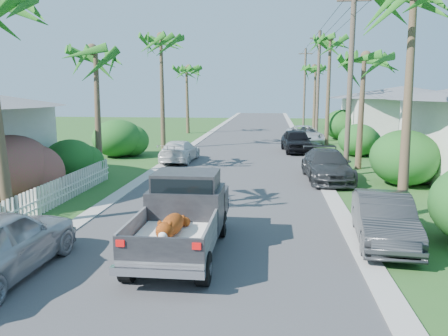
# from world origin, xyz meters

# --- Properties ---
(ground) EXTENTS (120.00, 120.00, 0.00)m
(ground) POSITION_xyz_m (0.00, 0.00, 0.00)
(ground) COLOR #2A5921
(ground) RESTS_ON ground
(road) EXTENTS (8.00, 100.00, 0.02)m
(road) POSITION_xyz_m (0.00, 25.00, 0.01)
(road) COLOR #38383A
(road) RESTS_ON ground
(curb_left) EXTENTS (0.60, 100.00, 0.06)m
(curb_left) POSITION_xyz_m (-4.30, 25.00, 0.03)
(curb_left) COLOR #A5A39E
(curb_left) RESTS_ON ground
(curb_right) EXTENTS (0.60, 100.00, 0.06)m
(curb_right) POSITION_xyz_m (4.30, 25.00, 0.03)
(curb_right) COLOR #A5A39E
(curb_right) RESTS_ON ground
(pickup_truck) EXTENTS (1.98, 5.12, 2.06)m
(pickup_truck) POSITION_xyz_m (-0.43, 2.01, 1.01)
(pickup_truck) COLOR black
(pickup_truck) RESTS_ON ground
(parked_car_rn) EXTENTS (1.82, 4.25, 1.36)m
(parked_car_rn) POSITION_xyz_m (5.00, 3.01, 0.68)
(parked_car_rn) COLOR #292B2E
(parked_car_rn) RESTS_ON ground
(parked_car_rm) EXTENTS (2.27, 5.02, 1.43)m
(parked_car_rm) POSITION_xyz_m (4.50, 11.66, 0.71)
(parked_car_rm) COLOR #282A2D
(parked_car_rm) RESTS_ON ground
(parked_car_rf) EXTENTS (2.26, 4.72, 1.56)m
(parked_car_rf) POSITION_xyz_m (3.60, 21.37, 0.78)
(parked_car_rf) COLOR black
(parked_car_rf) RESTS_ON ground
(parked_car_rd) EXTENTS (3.04, 5.46, 1.45)m
(parked_car_rd) POSITION_xyz_m (4.50, 26.22, 0.72)
(parked_car_rd) COLOR silver
(parked_car_rd) RESTS_ON ground
(parked_car_lf) EXTENTS (1.95, 4.43, 1.27)m
(parked_car_lf) POSITION_xyz_m (-3.60, 16.40, 0.63)
(parked_car_lf) COLOR silver
(parked_car_lf) RESTS_ON ground
(palm_l_b) EXTENTS (4.40, 4.40, 7.40)m
(palm_l_b) POSITION_xyz_m (-6.80, 12.00, 6.15)
(palm_l_b) COLOR brown
(palm_l_b) RESTS_ON ground
(palm_l_c) EXTENTS (4.40, 4.40, 9.20)m
(palm_l_c) POSITION_xyz_m (-6.00, 22.00, 7.91)
(palm_l_c) COLOR brown
(palm_l_c) RESTS_ON ground
(palm_l_d) EXTENTS (4.40, 4.40, 7.70)m
(palm_l_d) POSITION_xyz_m (-6.50, 34.00, 6.44)
(palm_l_d) COLOR brown
(palm_l_d) RESTS_ON ground
(palm_r_b) EXTENTS (4.40, 4.40, 7.20)m
(palm_r_b) POSITION_xyz_m (6.60, 15.00, 5.95)
(palm_r_b) COLOR brown
(palm_r_b) RESTS_ON ground
(palm_r_c) EXTENTS (4.40, 4.40, 9.40)m
(palm_r_c) POSITION_xyz_m (6.20, 26.00, 8.11)
(palm_r_c) COLOR brown
(palm_r_c) RESTS_ON ground
(palm_r_d) EXTENTS (4.40, 4.40, 8.00)m
(palm_r_d) POSITION_xyz_m (6.50, 40.00, 6.74)
(palm_r_d) COLOR brown
(palm_r_d) RESTS_ON ground
(shrub_l_b) EXTENTS (3.00, 3.30, 2.60)m
(shrub_l_b) POSITION_xyz_m (-7.80, 6.00, 1.30)
(shrub_l_b) COLOR #BE1B4C
(shrub_l_b) RESTS_ON ground
(shrub_l_c) EXTENTS (2.40, 2.64, 2.00)m
(shrub_l_c) POSITION_xyz_m (-7.40, 10.00, 1.00)
(shrub_l_c) COLOR #164F20
(shrub_l_c) RESTS_ON ground
(shrub_l_d) EXTENTS (3.20, 3.52, 2.40)m
(shrub_l_d) POSITION_xyz_m (-8.00, 18.00, 1.20)
(shrub_l_d) COLOR #164F20
(shrub_l_d) RESTS_ON ground
(shrub_r_b) EXTENTS (3.00, 3.30, 2.50)m
(shrub_r_b) POSITION_xyz_m (7.80, 11.00, 1.25)
(shrub_r_b) COLOR #164F20
(shrub_r_b) RESTS_ON ground
(shrub_r_c) EXTENTS (2.60, 2.86, 2.10)m
(shrub_r_c) POSITION_xyz_m (7.50, 20.00, 1.05)
(shrub_r_c) COLOR #164F20
(shrub_r_c) RESTS_ON ground
(shrub_r_d) EXTENTS (3.20, 3.52, 2.60)m
(shrub_r_d) POSITION_xyz_m (8.00, 30.00, 1.30)
(shrub_r_d) COLOR #164F20
(shrub_r_d) RESTS_ON ground
(picket_fence) EXTENTS (0.10, 11.00, 1.00)m
(picket_fence) POSITION_xyz_m (-6.00, 5.50, 0.50)
(picket_fence) COLOR white
(picket_fence) RESTS_ON ground
(house_right_far) EXTENTS (9.00, 8.00, 4.60)m
(house_right_far) POSITION_xyz_m (13.00, 30.00, 2.12)
(house_right_far) COLOR silver
(house_right_far) RESTS_ON ground
(utility_pole_b) EXTENTS (1.60, 0.26, 9.00)m
(utility_pole_b) POSITION_xyz_m (5.60, 13.00, 4.60)
(utility_pole_b) COLOR brown
(utility_pole_b) RESTS_ON ground
(utility_pole_c) EXTENTS (1.60, 0.26, 9.00)m
(utility_pole_c) POSITION_xyz_m (5.60, 28.00, 4.60)
(utility_pole_c) COLOR brown
(utility_pole_c) RESTS_ON ground
(utility_pole_d) EXTENTS (1.60, 0.26, 9.00)m
(utility_pole_d) POSITION_xyz_m (5.60, 43.00, 4.60)
(utility_pole_d) COLOR brown
(utility_pole_d) RESTS_ON ground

